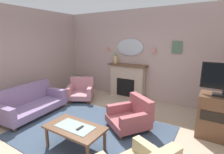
{
  "coord_description": "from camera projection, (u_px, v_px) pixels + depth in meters",
  "views": [
    {
      "loc": [
        2.11,
        -2.4,
        2.0
      ],
      "look_at": [
        -0.34,
        1.59,
        0.92
      ],
      "focal_mm": 26.95,
      "sensor_mm": 36.0,
      "label": 1
    }
  ],
  "objects": [
    {
      "name": "wall_left",
      "position": [
        3.0,
        58.0,
        4.68
      ],
      "size": [
        0.1,
        6.57,
        2.91
      ],
      "primitive_type": "cube",
      "color": "#A9918C",
      "rests_on": "ground"
    },
    {
      "name": "wall_sconce_right",
      "position": [
        154.0,
        50.0,
        5.14
      ],
      "size": [
        0.14,
        0.14,
        0.14
      ],
      "primitive_type": "cone",
      "color": "#D17066"
    },
    {
      "name": "wall_sconce_left",
      "position": [
        108.0,
        48.0,
        6.01
      ],
      "size": [
        0.14,
        0.14,
        0.14
      ],
      "primitive_type": "cone",
      "color": "#D17066"
    },
    {
      "name": "framed_picture",
      "position": [
        177.0,
        47.0,
        4.84
      ],
      "size": [
        0.28,
        0.03,
        0.36
      ],
      "primitive_type": "cube",
      "color": "#4C6B56"
    },
    {
      "name": "floral_couch",
      "position": [
        30.0,
        103.0,
        4.5
      ],
      "size": [
        1.01,
        1.78,
        0.76
      ],
      "color": "gray",
      "rests_on": "ground"
    },
    {
      "name": "mantel_vase_left",
      "position": [
        115.0,
        57.0,
        5.77
      ],
      "size": [
        0.1,
        0.1,
        0.42
      ],
      "color": "tan",
      "rests_on": "fireplace"
    },
    {
      "name": "potted_plant_small_fern",
      "position": [
        75.0,
        84.0,
        6.33
      ],
      "size": [
        0.39,
        0.38,
        0.74
      ],
      "color": "#474C56",
      "rests_on": "ground"
    },
    {
      "name": "wall_mirror",
      "position": [
        130.0,
        47.0,
        5.6
      ],
      "size": [
        0.96,
        0.06,
        0.56
      ],
      "primitive_type": "ellipsoid",
      "color": "#B2BCC6"
    },
    {
      "name": "armchair_by_coffee_table",
      "position": [
        81.0,
        90.0,
        5.63
      ],
      "size": [
        1.1,
        1.11,
        0.71
      ],
      "color": "#B77A84",
      "rests_on": "ground"
    },
    {
      "name": "floor",
      "position": [
        86.0,
        139.0,
        3.52
      ],
      "size": [
        6.74,
        6.57,
        0.1
      ],
      "primitive_type": "cube",
      "color": "tan",
      "rests_on": "ground"
    },
    {
      "name": "tv_remote",
      "position": [
        80.0,
        128.0,
        2.97
      ],
      "size": [
        0.04,
        0.16,
        0.02
      ],
      "primitive_type": "cube",
      "color": "black",
      "rests_on": "coffee_table"
    },
    {
      "name": "armchair_in_corner",
      "position": [
        132.0,
        115.0,
        3.8
      ],
      "size": [
        1.13,
        1.13,
        0.71
      ],
      "color": "#934C51",
      "rests_on": "ground"
    },
    {
      "name": "coffee_table",
      "position": [
        75.0,
        129.0,
        3.05
      ],
      "size": [
        1.1,
        0.6,
        0.45
      ],
      "color": "brown",
      "rests_on": "ground"
    },
    {
      "name": "tv_cabinet",
      "position": [
        219.0,
        117.0,
        3.4
      ],
      "size": [
        0.8,
        0.57,
        0.9
      ],
      "color": "brown",
      "rests_on": "ground"
    },
    {
      "name": "patterned_rug",
      "position": [
        92.0,
        132.0,
        3.68
      ],
      "size": [
        3.2,
        2.4,
        0.01
      ],
      "primitive_type": "cube",
      "color": "#38475B",
      "rests_on": "ground"
    },
    {
      "name": "fireplace",
      "position": [
        127.0,
        81.0,
        5.74
      ],
      "size": [
        1.36,
        0.36,
        1.16
      ],
      "color": "tan",
      "rests_on": "ground"
    },
    {
      "name": "wall_back",
      "position": [
        141.0,
        55.0,
        5.54
      ],
      "size": [
        6.74,
        0.1,
        2.91
      ],
      "primitive_type": "cube",
      "color": "#B29993",
      "rests_on": "ground"
    }
  ]
}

